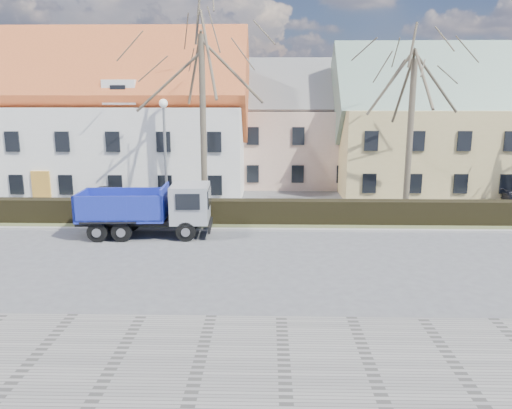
{
  "coord_description": "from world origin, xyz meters",
  "views": [
    {
      "loc": [
        1.77,
        -20.74,
        6.89
      ],
      "look_at": [
        1.19,
        3.75,
        1.6
      ],
      "focal_mm": 35.0,
      "sensor_mm": 36.0,
      "label": 1
    }
  ],
  "objects_px": {
    "dump_truck": "(141,210)",
    "cart_frame": "(116,224)",
    "streetlight": "(166,160)",
    "parked_car_a": "(113,195)"
  },
  "relations": [
    {
      "from": "dump_truck",
      "to": "cart_frame",
      "type": "xyz_separation_m",
      "value": [
        -1.69,
        1.1,
        -1.06
      ]
    },
    {
      "from": "dump_truck",
      "to": "streetlight",
      "type": "distance_m",
      "value": 4.12
    },
    {
      "from": "dump_truck",
      "to": "parked_car_a",
      "type": "bearing_deg",
      "value": 114.13
    },
    {
      "from": "streetlight",
      "to": "parked_car_a",
      "type": "relative_size",
      "value": 1.73
    },
    {
      "from": "dump_truck",
      "to": "streetlight",
      "type": "relative_size",
      "value": 0.99
    },
    {
      "from": "parked_car_a",
      "to": "dump_truck",
      "type": "bearing_deg",
      "value": -150.51
    },
    {
      "from": "dump_truck",
      "to": "cart_frame",
      "type": "height_order",
      "value": "dump_truck"
    },
    {
      "from": "parked_car_a",
      "to": "streetlight",
      "type": "bearing_deg",
      "value": -128.18
    },
    {
      "from": "streetlight",
      "to": "parked_car_a",
      "type": "height_order",
      "value": "streetlight"
    },
    {
      "from": "streetlight",
      "to": "cart_frame",
      "type": "xyz_separation_m",
      "value": [
        -2.29,
        -2.4,
        -3.14
      ]
    }
  ]
}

